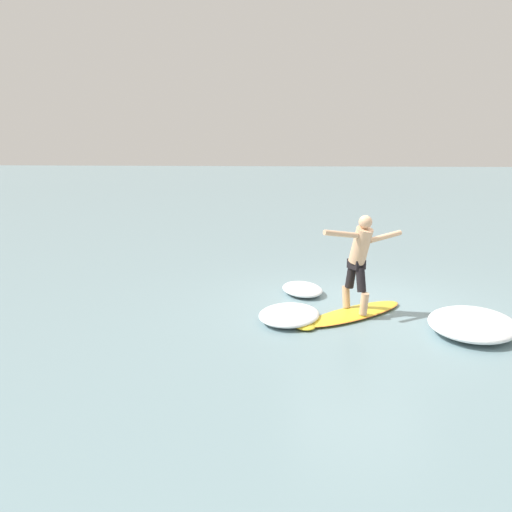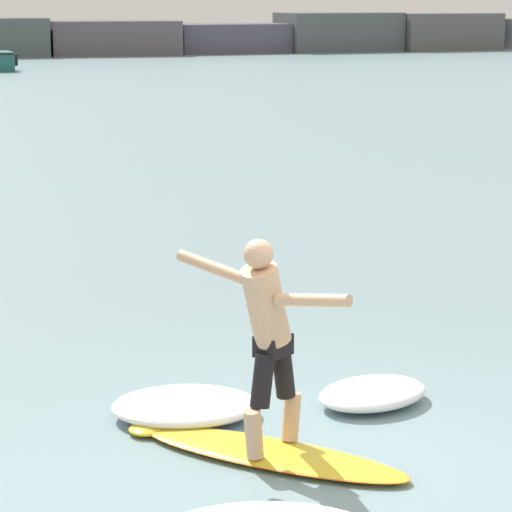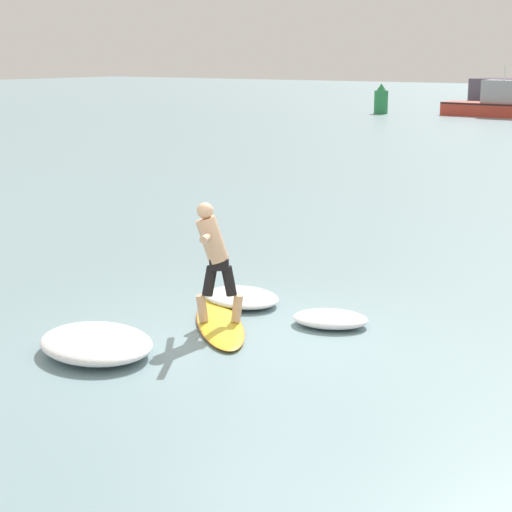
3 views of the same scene
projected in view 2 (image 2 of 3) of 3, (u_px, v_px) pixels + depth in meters
name	position (u px, v px, depth m)	size (l,w,h in m)	color
ground_plane	(349.00, 459.00, 9.27)	(200.00, 200.00, 0.00)	#74939B
rock_jetty_breakwater	(115.00, 36.00, 69.81)	(61.60, 5.30, 6.38)	#584B58
surfboard	(268.00, 453.00, 9.30)	(2.03, 2.06, 0.22)	yellow
surfer	(267.00, 328.00, 9.00)	(0.98, 1.34, 1.67)	tan
wave_foam_at_tail	(185.00, 406.00, 10.16)	(1.41, 1.21, 0.21)	white
wave_foam_beside	(373.00, 393.00, 10.49)	(1.25, 1.08, 0.20)	white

